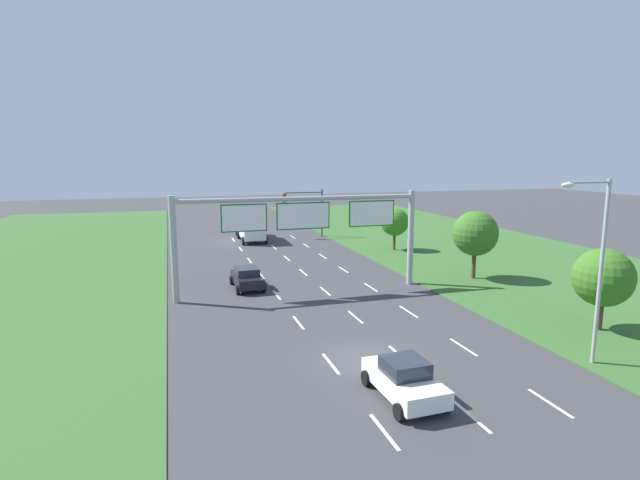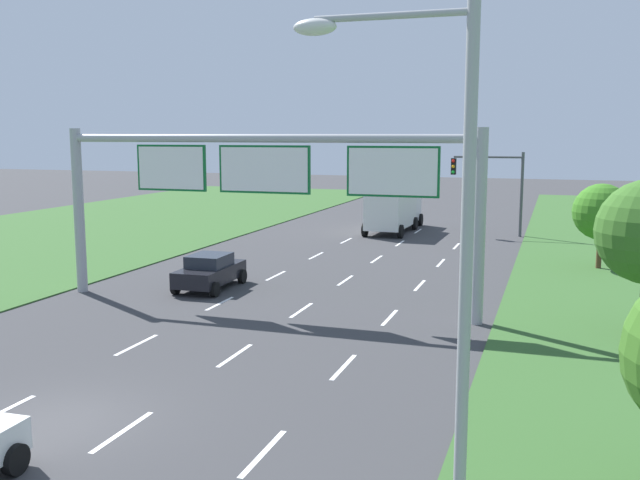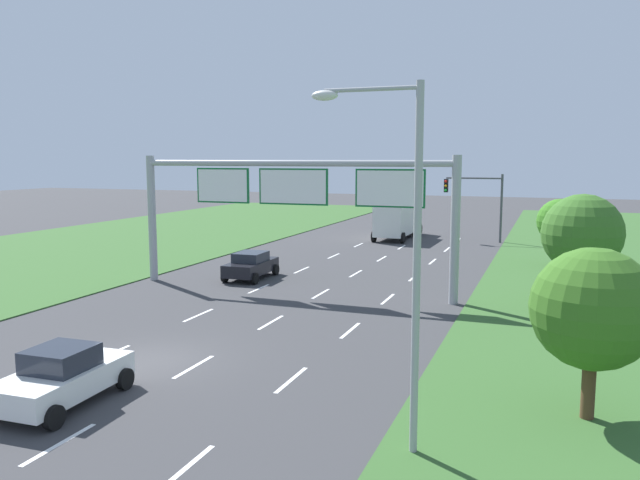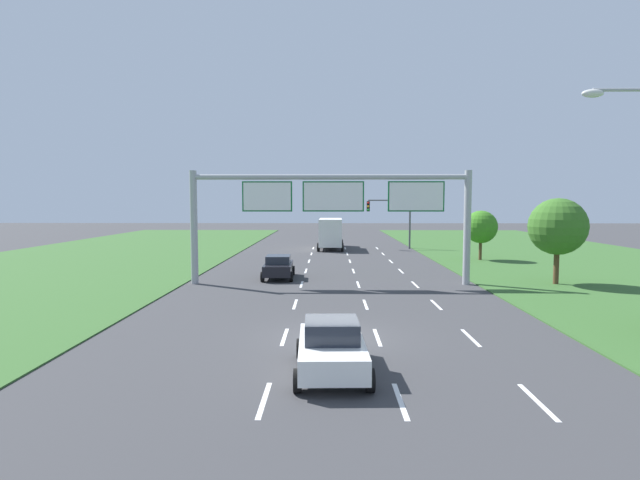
{
  "view_description": "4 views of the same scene",
  "coord_description": "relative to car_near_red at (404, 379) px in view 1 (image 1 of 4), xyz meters",
  "views": [
    {
      "loc": [
        -8.52,
        -20.66,
        9.47
      ],
      "look_at": [
        1.53,
        12.55,
        3.6
      ],
      "focal_mm": 28.0,
      "sensor_mm": 36.0,
      "label": 1
    },
    {
      "loc": [
        10.97,
        -13.27,
        6.76
      ],
      "look_at": [
        1.47,
        15.1,
        2.31
      ],
      "focal_mm": 40.0,
      "sensor_mm": 36.0,
      "label": 2
    },
    {
      "loc": [
        12.61,
        -17.13,
        6.81
      ],
      "look_at": [
        1.31,
        13.05,
        2.61
      ],
      "focal_mm": 35.0,
      "sensor_mm": 36.0,
      "label": 3
    },
    {
      "loc": [
        -0.1,
        -18.46,
        5.1
      ],
      "look_at": [
        -0.64,
        13.92,
        2.6
      ],
      "focal_mm": 28.0,
      "sensor_mm": 36.0,
      "label": 4
    }
  ],
  "objects": [
    {
      "name": "roadside_tree_far",
      "position": [
        13.08,
        28.73,
        2.12
      ],
      "size": [
        2.82,
        2.82,
        4.33
      ],
      "color": "#513823",
      "rests_on": "ground_plane"
    },
    {
      "name": "roadside_tree_near",
      "position": [
        13.7,
        3.94,
        2.19
      ],
      "size": [
        3.17,
        3.17,
        4.58
      ],
      "color": "#513823",
      "rests_on": "ground_plane"
    },
    {
      "name": "car_near_red",
      "position": [
        0.0,
        0.0,
        0.0
      ],
      "size": [
        2.29,
        4.1,
        1.62
      ],
      "rotation": [
        0.0,
        0.0,
        0.03
      ],
      "color": "white",
      "rests_on": "ground_plane"
    },
    {
      "name": "box_truck",
      "position": [
        0.15,
        39.33,
        0.98
      ],
      "size": [
        2.79,
        8.02,
        3.29
      ],
      "rotation": [
        0.0,
        0.0,
        -0.02
      ],
      "color": "silver",
      "rests_on": "ground_plane"
    },
    {
      "name": "car_lead_silver",
      "position": [
        -3.43,
        18.39,
        -0.01
      ],
      "size": [
        2.16,
        4.07,
        1.53
      ],
      "rotation": [
        0.0,
        0.0,
        0.03
      ],
      "color": "black",
      "rests_on": "ground_plane"
    },
    {
      "name": "lane_dashes_inner_right",
      "position": [
        1.75,
        12.98,
        -0.79
      ],
      "size": [
        0.14,
        56.4,
        0.01
      ],
      "color": "white",
      "rests_on": "ground_plane"
    },
    {
      "name": "roadside_tree_mid",
      "position": [
        13.88,
        16.08,
        2.78
      ],
      "size": [
        3.46,
        3.46,
        5.32
      ],
      "color": "#513823",
      "rests_on": "ground_plane"
    },
    {
      "name": "street_lamp",
      "position": [
        9.44,
        0.49,
        4.29
      ],
      "size": [
        2.61,
        0.32,
        8.5
      ],
      "color": "#9EA0A5",
      "rests_on": "ground_plane"
    },
    {
      "name": "traffic_light_mast",
      "position": [
        6.75,
        39.4,
        3.08
      ],
      "size": [
        4.76,
        0.49,
        5.6
      ],
      "color": "#47494F",
      "rests_on": "ground_plane"
    },
    {
      "name": "lane_dashes_inner_left",
      "position": [
        -1.75,
        12.98,
        -0.79
      ],
      "size": [
        0.14,
        56.4,
        0.01
      ],
      "color": "white",
      "rests_on": "ground_plane"
    },
    {
      "name": "grass_verge_right",
      "position": [
        21.0,
        13.98,
        -0.76
      ],
      "size": [
        24.0,
        120.0,
        0.06
      ],
      "primitive_type": "cube",
      "color": "#335B28",
      "rests_on": "ground_plane"
    },
    {
      "name": "sign_gantry",
      "position": [
        0.24,
        16.1,
        4.17
      ],
      "size": [
        17.24,
        0.44,
        7.0
      ],
      "color": "#9EA0A5",
      "rests_on": "ground_plane"
    },
    {
      "name": "ground_plane",
      "position": [
        -0.0,
        3.98,
        -0.79
      ],
      "size": [
        200.0,
        200.0,
        0.0
      ],
      "primitive_type": "plane",
      "color": "#38383A"
    },
    {
      "name": "lane_dashes_slip",
      "position": [
        5.25,
        12.98,
        -0.79
      ],
      "size": [
        0.14,
        56.4,
        0.01
      ],
      "color": "white",
      "rests_on": "ground_plane"
    }
  ]
}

